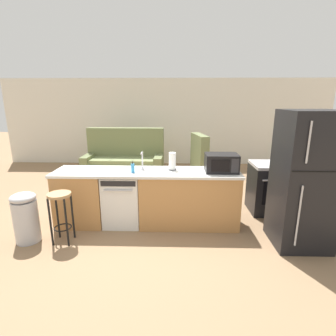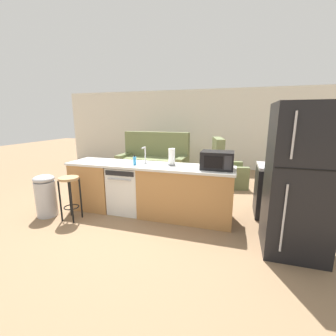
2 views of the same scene
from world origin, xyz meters
name	(u,v)px [view 2 (image 2 of 2)]	position (x,y,z in m)	size (l,w,h in m)	color
ground_plane	(141,212)	(0.00, 0.00, 0.00)	(24.00, 24.00, 0.00)	#896B4C
wall_back	(198,129)	(0.30, 4.20, 1.30)	(10.00, 0.06, 2.60)	silver
kitchen_counter	(153,191)	(0.24, 0.00, 0.42)	(2.94, 0.66, 0.90)	#B77F47
dishwasher	(128,189)	(-0.25, 0.00, 0.42)	(0.58, 0.61, 0.84)	white
stove_range	(279,191)	(2.35, 0.55, 0.45)	(0.76, 0.68, 0.90)	black
refrigerator	(299,181)	(2.35, -0.55, 0.93)	(0.72, 0.73, 1.87)	black
microwave	(217,160)	(1.32, 0.00, 1.04)	(0.50, 0.37, 0.28)	black
sink_faucet	(145,156)	(0.08, 0.05, 1.03)	(0.07, 0.18, 0.30)	silver
paper_towel_roll	(172,157)	(0.55, 0.08, 1.04)	(0.14, 0.14, 0.28)	#4C4C51
soap_bottle	(135,161)	(-0.05, -0.10, 0.97)	(0.06, 0.06, 0.18)	#338CCC
kettle	(296,163)	(2.52, 0.42, 0.99)	(0.21, 0.17, 0.19)	red
bar_stool	(70,189)	(-1.00, -0.62, 0.54)	(0.32, 0.32, 0.74)	tan
trash_bin	(46,195)	(-1.52, -0.61, 0.38)	(0.35, 0.35, 0.74)	#B7B7BC
couch	(154,162)	(-0.72, 2.63, 0.39)	(2.02, 0.94, 1.27)	#667047
armchair	(225,172)	(1.37, 2.16, 0.35)	(0.96, 1.00, 1.20)	#667047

